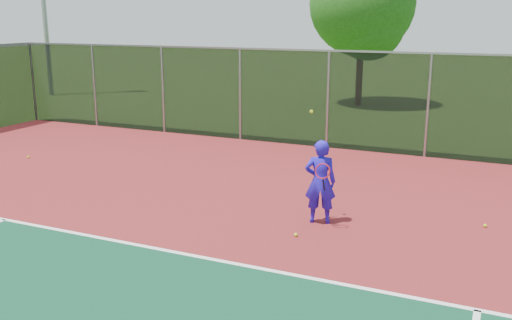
% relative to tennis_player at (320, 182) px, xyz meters
% --- Properties ---
extents(court_apron, '(30.00, 20.00, 0.02)m').
position_rel_tennis_player_xyz_m(court_apron, '(1.13, -3.49, -0.86)').
color(court_apron, maroon).
rests_on(court_apron, ground).
extents(fence_back, '(30.00, 0.06, 3.03)m').
position_rel_tennis_player_xyz_m(fence_back, '(1.13, 6.51, 0.70)').
color(fence_back, black).
rests_on(fence_back, court_apron).
extents(tennis_player, '(0.71, 0.69, 2.25)m').
position_rel_tennis_player_xyz_m(tennis_player, '(0.00, 0.00, 0.00)').
color(tennis_player, '#2415C6').
rests_on(tennis_player, court_apron).
extents(practice_ball_0, '(0.07, 0.07, 0.07)m').
position_rel_tennis_player_xyz_m(practice_ball_0, '(-0.16, -0.92, -0.81)').
color(practice_ball_0, '#BDD819').
rests_on(practice_ball_0, court_apron).
extents(practice_ball_3, '(0.07, 0.07, 0.07)m').
position_rel_tennis_player_xyz_m(practice_ball_3, '(3.06, 1.05, -0.81)').
color(practice_ball_3, '#BDD819').
rests_on(practice_ball_3, court_apron).
extents(practice_ball_4, '(0.07, 0.07, 0.07)m').
position_rel_tennis_player_xyz_m(practice_ball_4, '(-9.37, 1.62, -0.81)').
color(practice_ball_4, '#BDD819').
rests_on(practice_ball_4, court_apron).
extents(tree_back_left, '(4.74, 4.74, 6.96)m').
position_rel_tennis_player_xyz_m(tree_back_left, '(-3.07, 15.61, 3.50)').
color(tree_back_left, '#361F13').
rests_on(tree_back_left, ground).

